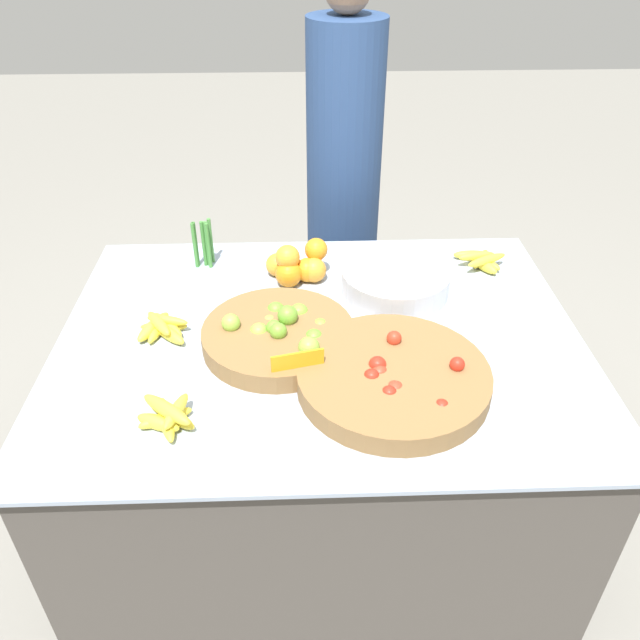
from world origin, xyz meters
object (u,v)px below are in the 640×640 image
at_px(metal_bowl, 395,281).
at_px(price_sign, 298,369).
at_px(tomato_basket, 393,378).
at_px(lime_bowl, 279,335).
at_px(vendor_person, 343,197).

relative_size(metal_bowl, price_sign, 2.52).
bearing_deg(metal_bowl, tomato_basket, -98.21).
bearing_deg(tomato_basket, lime_bowl, 146.89).
relative_size(lime_bowl, tomato_basket, 0.86).
xyz_separation_m(metal_bowl, price_sign, (-0.30, -0.42, 0.01)).
distance_m(lime_bowl, vendor_person, 1.00).
distance_m(tomato_basket, vendor_person, 1.15).
relative_size(tomato_basket, metal_bowl, 1.46).
distance_m(lime_bowl, price_sign, 0.18).
bearing_deg(vendor_person, lime_bowl, -103.81).
bearing_deg(metal_bowl, price_sign, -125.14).
bearing_deg(lime_bowl, vendor_person, 76.19).
bearing_deg(lime_bowl, price_sign, -73.60).
distance_m(tomato_basket, price_sign, 0.24).
bearing_deg(vendor_person, price_sign, -99.41).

